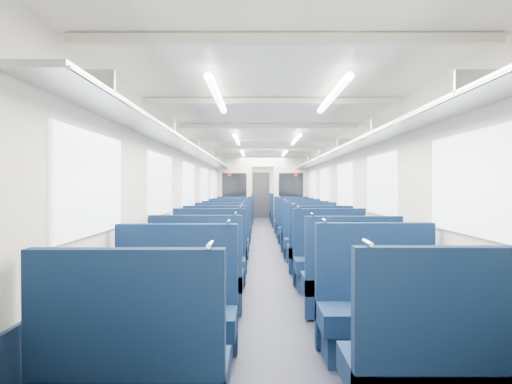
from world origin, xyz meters
The scene contains 41 objects.
floor centered at (0.00, 0.00, 0.00)m, with size 2.80×18.00×0.01m, color black.
ceiling centered at (0.00, 0.00, 2.35)m, with size 2.80×18.00×0.01m, color silver.
wall_left centered at (-1.40, 0.00, 1.18)m, with size 0.02×18.00×2.35m, color beige.
dado_left centered at (-1.39, 0.00, 0.35)m, with size 0.03×17.90×0.70m, color #101E36.
wall_right centered at (1.40, 0.00, 1.18)m, with size 0.02×18.00×2.35m, color beige.
dado_right centered at (1.39, 0.00, 0.35)m, with size 0.03×17.90×0.70m, color #101E36.
wall_far centered at (0.00, 9.00, 1.18)m, with size 2.80×0.02×2.35m, color beige.
luggage_rack_left centered at (-1.21, 0.00, 1.97)m, with size 0.36×17.40×0.18m.
luggage_rack_right centered at (1.21, 0.00, 1.97)m, with size 0.36×17.40×0.18m.
windows centered at (0.00, -0.46, 1.42)m, with size 2.78×15.60×0.75m.
ceiling_fittings centered at (0.00, -0.26, 2.29)m, with size 2.70×16.06×0.11m.
end_door centered at (0.00, 8.94, 1.00)m, with size 0.75×0.06×2.00m, color black.
bulkhead centered at (0.00, 3.02, 1.23)m, with size 2.80×0.10×2.35m.
seat_0 centered at (-0.83, -8.39, 0.34)m, with size 1.00×0.55×1.12m.
seat_1 centered at (0.83, -8.32, 0.34)m, with size 1.00×0.55×1.12m.
seat_2 centered at (-0.83, -7.24, 0.34)m, with size 1.00×0.55×1.12m.
seat_3 centered at (0.83, -7.12, 0.34)m, with size 1.00×0.55×1.12m.
seat_4 centered at (-0.83, -5.88, 0.34)m, with size 1.00×0.55×1.12m.
seat_5 centered at (0.83, -6.02, 0.34)m, with size 1.00×0.55×1.12m.
seat_6 centered at (-0.83, -4.74, 0.34)m, with size 1.00×0.55×1.12m.
seat_7 centered at (0.83, -4.73, 0.34)m, with size 1.00×0.55×1.12m.
seat_8 centered at (-0.83, -3.66, 0.34)m, with size 1.00×0.55×1.12m.
seat_9 centered at (0.83, -3.65, 0.34)m, with size 1.00×0.55×1.12m.
seat_10 centered at (-0.83, -2.61, 0.34)m, with size 1.00×0.55×1.12m.
seat_11 centered at (0.83, -2.47, 0.34)m, with size 1.00×0.55×1.12m.
seat_12 centered at (-0.83, -1.33, 0.34)m, with size 1.00×0.55×1.12m.
seat_13 centered at (0.83, -1.37, 0.34)m, with size 1.00×0.55×1.12m.
seat_14 centered at (-0.83, -0.25, 0.34)m, with size 1.00×0.55×1.12m.
seat_15 centered at (0.83, -0.30, 0.34)m, with size 1.00×0.55×1.12m.
seat_16 centered at (-0.83, 0.88, 0.34)m, with size 1.00×0.55×1.12m.
seat_17 centered at (0.83, 1.01, 0.34)m, with size 1.00×0.55×1.12m.
seat_18 centered at (-0.83, 1.98, 0.34)m, with size 1.00×0.55×1.12m.
seat_19 centered at (0.83, 2.06, 0.34)m, with size 1.00×0.55×1.12m.
seat_20 centered at (-0.83, 4.15, 0.34)m, with size 1.00×0.55×1.12m.
seat_21 centered at (0.83, 4.14, 0.34)m, with size 1.00×0.55×1.12m.
seat_22 centered at (-0.83, 5.33, 0.34)m, with size 1.00×0.55×1.12m.
seat_23 centered at (0.83, 5.19, 0.34)m, with size 1.00×0.55×1.12m.
seat_24 centered at (-0.83, 6.42, 0.34)m, with size 1.00×0.55×1.12m.
seat_25 centered at (0.83, 6.35, 0.34)m, with size 1.00×0.55×1.12m.
seat_26 centered at (-0.83, 7.56, 0.34)m, with size 1.00×0.55×1.12m.
seat_27 centered at (0.83, 7.62, 0.34)m, with size 1.00×0.55×1.12m.
Camera 1 is at (-0.17, -10.75, 1.40)m, focal length 31.13 mm.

